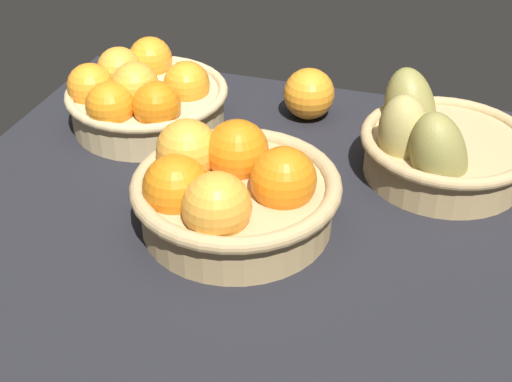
% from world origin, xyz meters
% --- Properties ---
extents(market_tray, '(0.84, 0.72, 0.03)m').
position_xyz_m(market_tray, '(0.00, 0.00, 0.01)').
color(market_tray, black).
rests_on(market_tray, ground).
extents(basket_near_left_pears, '(0.23, 0.23, 0.14)m').
position_xyz_m(basket_near_left_pears, '(-0.20, -0.14, 0.07)').
color(basket_near_left_pears, tan).
rests_on(basket_near_left_pears, market_tray).
extents(basket_near_right, '(0.24, 0.24, 0.11)m').
position_xyz_m(basket_near_right, '(0.23, -0.16, 0.08)').
color(basket_near_right, tan).
rests_on(basket_near_right, market_tray).
extents(basket_center, '(0.25, 0.25, 0.12)m').
position_xyz_m(basket_center, '(0.02, 0.04, 0.08)').
color(basket_center, tan).
rests_on(basket_center, market_tray).
extents(loose_orange_front_gap, '(0.08, 0.08, 0.08)m').
position_xyz_m(loose_orange_front_gap, '(-0.00, -0.25, 0.07)').
color(loose_orange_front_gap, orange).
rests_on(loose_orange_front_gap, market_tray).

